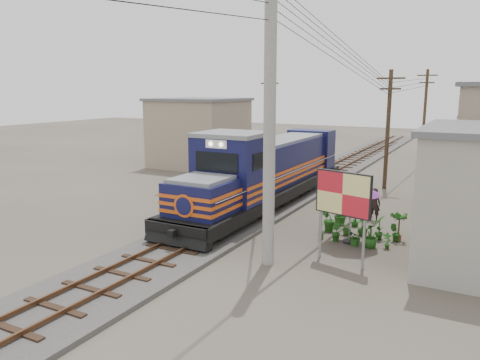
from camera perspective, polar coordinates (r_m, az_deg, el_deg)
The scene contains 14 objects.
ground at distance 18.39m, azimuth -5.95°, elevation -7.73°, with size 120.00×120.00×0.00m, color #473F35.
ballast at distance 26.92m, azimuth 6.05°, elevation -1.49°, with size 3.60×70.00×0.16m, color #595651.
track at distance 26.88m, azimuth 6.06°, elevation -1.12°, with size 1.15×70.00×0.12m.
locomotive at distance 23.77m, azimuth 3.26°, elevation 0.89°, with size 2.91×15.83×3.92m.
utility_pole_main at distance 15.28m, azimuth 3.64°, elevation 7.64°, with size 0.40×0.40×10.00m.
wooden_pole_mid at distance 28.95m, azimuth 17.58°, elevation 6.14°, with size 1.60×0.24×7.00m.
wooden_pole_far at distance 42.71m, azimuth 21.59°, elevation 7.66°, with size 1.60×0.24×7.50m.
wooden_pole_left at distance 35.68m, azimuth 3.59°, elevation 7.47°, with size 1.60×0.24×7.00m.
power_lines at distance 25.00m, azimuth 4.75°, elevation 14.83°, with size 9.65×19.00×3.30m.
shophouse_left at distance 36.43m, azimuth -4.97°, elevation 5.84°, with size 6.30×6.30×5.20m.
billboard at distance 16.09m, azimuth 12.44°, elevation -1.97°, with size 2.03×0.66×3.19m.
market_umbrella at distance 18.32m, azimuth 13.41°, elevation -0.83°, with size 2.45×2.45×2.53m.
vendor at distance 22.10m, azimuth 16.05°, elevation -2.85°, with size 0.55×0.36×1.51m, color black.
plant_nursery at distance 19.71m, azimuth 13.46°, elevation -5.39°, with size 3.34×3.28×1.08m.
Camera 1 is at (9.85, -14.37, 5.91)m, focal length 35.00 mm.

